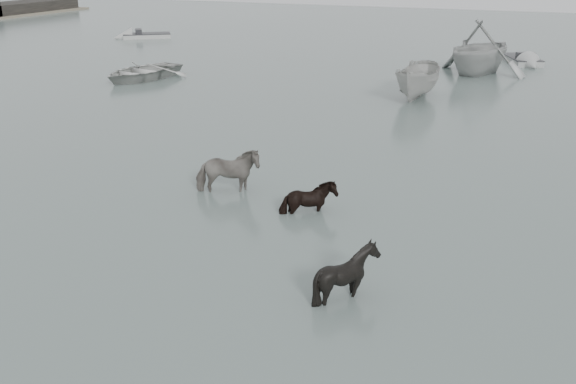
# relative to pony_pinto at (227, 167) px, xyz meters

# --- Properties ---
(ground) EXTENTS (140.00, 140.00, 0.00)m
(ground) POSITION_rel_pony_pinto_xyz_m (1.84, -3.07, -0.81)
(ground) COLOR #50605C
(ground) RESTS_ON ground
(pony_pinto) EXTENTS (2.11, 1.63, 1.62)m
(pony_pinto) POSITION_rel_pony_pinto_xyz_m (0.00, 0.00, 0.00)
(pony_pinto) COLOR black
(pony_pinto) RESTS_ON ground
(pony_dark) EXTENTS (1.59, 1.68, 1.32)m
(pony_dark) POSITION_rel_pony_pinto_xyz_m (2.80, -0.60, -0.15)
(pony_dark) COLOR black
(pony_dark) RESTS_ON ground
(pony_black) EXTENTS (1.50, 1.39, 1.44)m
(pony_black) POSITION_rel_pony_pinto_xyz_m (5.13, -4.52, -0.09)
(pony_black) COLOR black
(pony_black) RESTS_ON ground
(rowboat_lead) EXTENTS (4.56, 5.71, 1.06)m
(rowboat_lead) POSITION_rel_pony_pinto_xyz_m (-12.82, 14.19, -0.28)
(rowboat_lead) COLOR beige
(rowboat_lead) RESTS_ON ground
(rowboat_trail) EXTENTS (7.17, 7.64, 3.23)m
(rowboat_trail) POSITION_rel_pony_pinto_xyz_m (4.42, 23.11, 0.80)
(rowboat_trail) COLOR #ABADAA
(rowboat_trail) RESTS_ON ground
(boat_small) EXTENTS (1.87, 4.76, 1.83)m
(boat_small) POSITION_rel_pony_pinto_xyz_m (2.51, 15.12, 0.10)
(boat_small) COLOR #A9A9A4
(boat_small) RESTS_ON ground
(skiff_outer) EXTENTS (5.16, 4.41, 0.75)m
(skiff_outer) POSITION_rel_pony_pinto_xyz_m (-22.78, 29.30, -0.44)
(skiff_outer) COLOR #A8A7A3
(skiff_outer) RESTS_ON ground
(skiff_mid) EXTENTS (3.35, 5.30, 0.75)m
(skiff_mid) POSITION_rel_pony_pinto_xyz_m (6.51, 28.14, -0.44)
(skiff_mid) COLOR #989B98
(skiff_mid) RESTS_ON ground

